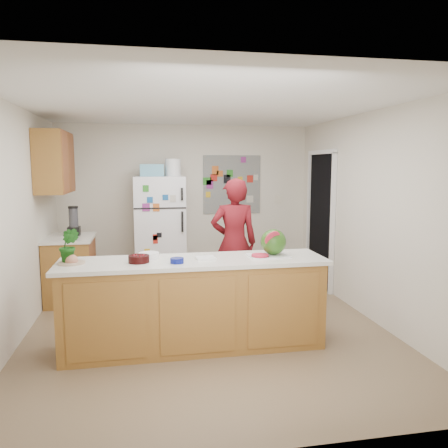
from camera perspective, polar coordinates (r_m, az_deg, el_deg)
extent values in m
cube|color=brown|center=(5.18, -2.26, -13.49)|extent=(4.00, 4.50, 0.02)
cube|color=beige|center=(7.10, -4.94, 2.69)|extent=(4.00, 0.02, 2.50)
cube|color=beige|center=(5.00, -25.77, -0.09)|extent=(0.02, 4.50, 2.50)
cube|color=beige|center=(5.53, 18.77, 0.92)|extent=(0.02, 4.50, 2.50)
cube|color=white|center=(4.88, -2.42, 15.32)|extent=(4.00, 4.50, 0.02)
cube|color=black|center=(6.83, 12.58, 0.40)|extent=(0.03, 0.85, 2.04)
cube|color=brown|center=(4.54, -3.91, -10.57)|extent=(2.60, 0.62, 0.88)
cube|color=silver|center=(4.42, -3.96, -4.89)|extent=(2.68, 0.70, 0.04)
cube|color=brown|center=(6.38, -19.39, -5.74)|extent=(0.60, 0.80, 0.86)
cube|color=silver|center=(6.29, -19.56, -1.75)|extent=(0.64, 0.84, 0.04)
cube|color=brown|center=(6.19, -21.26, 7.51)|extent=(0.35, 1.00, 0.80)
cube|color=silver|center=(6.74, -8.39, -1.05)|extent=(0.75, 0.70, 1.70)
cube|color=#5999B2|center=(6.67, -9.41, 6.94)|extent=(0.35, 0.28, 0.18)
cube|color=slate|center=(7.18, 1.05, 5.16)|extent=(0.95, 0.01, 0.95)
imported|color=maroon|center=(5.76, 1.31, -2.47)|extent=(0.64, 0.43, 1.70)
cylinder|color=black|center=(6.37, -19.04, 0.29)|extent=(0.12, 0.12, 0.38)
cube|color=silver|center=(4.58, 5.80, -4.13)|extent=(0.42, 0.32, 0.01)
sphere|color=#2B5811|center=(4.59, 6.47, -2.34)|extent=(0.27, 0.27, 0.27)
cylinder|color=#D23342|center=(4.50, 4.72, -4.10)|extent=(0.17, 0.17, 0.02)
cylinder|color=black|center=(4.34, -11.06, -4.49)|extent=(0.26, 0.26, 0.07)
cylinder|color=silver|center=(4.51, -9.80, -4.08)|extent=(0.23, 0.23, 0.06)
cylinder|color=#081062|center=(4.26, -6.17, -4.77)|extent=(0.15, 0.15, 0.05)
cylinder|color=beige|center=(4.46, -19.27, -4.80)|extent=(0.29, 0.29, 0.02)
cube|color=silver|center=(4.42, -2.44, -4.47)|extent=(0.20, 0.18, 0.02)
cube|color=gray|center=(4.50, 7.28, -4.37)|extent=(0.09, 0.04, 0.01)
imported|color=#153D0A|center=(4.46, -19.58, -2.68)|extent=(0.21, 0.18, 0.34)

